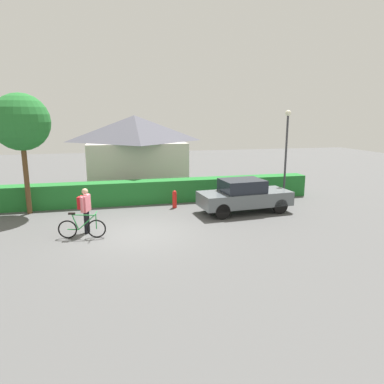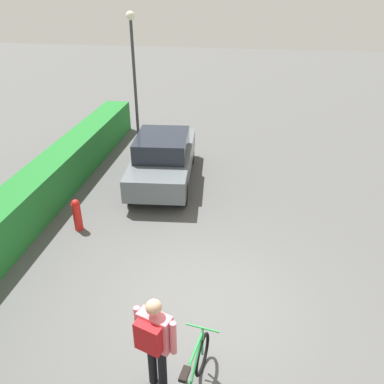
{
  "view_description": "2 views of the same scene",
  "coord_description": "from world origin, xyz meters",
  "px_view_note": "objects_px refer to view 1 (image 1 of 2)",
  "views": [
    {
      "loc": [
        -0.85,
        -12.28,
        4.14
      ],
      "look_at": [
        2.29,
        0.94,
        1.21
      ],
      "focal_mm": 32.97,
      "sensor_mm": 36.0,
      "label": 1
    },
    {
      "loc": [
        -5.45,
        -0.65,
        5.35
      ],
      "look_at": [
        2.28,
        0.55,
        1.1
      ],
      "focal_mm": 37.14,
      "sensor_mm": 36.0,
      "label": 2
    }
  ],
  "objects_px": {
    "person_rider": "(85,206)",
    "tree_kerbside": "(21,123)",
    "parked_car_near": "(244,196)",
    "bicycle": "(82,228)",
    "street_lamp": "(286,144)",
    "fire_hydrant": "(175,199)"
  },
  "relations": [
    {
      "from": "person_rider",
      "to": "tree_kerbside",
      "type": "relative_size",
      "value": 0.32
    },
    {
      "from": "tree_kerbside",
      "to": "person_rider",
      "type": "bearing_deg",
      "value": -52.44
    },
    {
      "from": "parked_car_near",
      "to": "person_rider",
      "type": "relative_size",
      "value": 2.5
    },
    {
      "from": "bicycle",
      "to": "person_rider",
      "type": "xyz_separation_m",
      "value": [
        0.1,
        0.54,
        0.63
      ]
    },
    {
      "from": "street_lamp",
      "to": "tree_kerbside",
      "type": "bearing_deg",
      "value": 177.78
    },
    {
      "from": "parked_car_near",
      "to": "person_rider",
      "type": "distance_m",
      "value": 6.72
    },
    {
      "from": "tree_kerbside",
      "to": "fire_hydrant",
      "type": "relative_size",
      "value": 6.28
    },
    {
      "from": "parked_car_near",
      "to": "person_rider",
      "type": "bearing_deg",
      "value": -168.49
    },
    {
      "from": "street_lamp",
      "to": "tree_kerbside",
      "type": "xyz_separation_m",
      "value": [
        -11.85,
        0.46,
        1.04
      ]
    },
    {
      "from": "parked_car_near",
      "to": "bicycle",
      "type": "relative_size",
      "value": 2.53
    },
    {
      "from": "bicycle",
      "to": "street_lamp",
      "type": "xyz_separation_m",
      "value": [
        9.4,
        3.4,
        2.47
      ]
    },
    {
      "from": "parked_car_near",
      "to": "tree_kerbside",
      "type": "bearing_deg",
      "value": 167.8
    },
    {
      "from": "person_rider",
      "to": "tree_kerbside",
      "type": "xyz_separation_m",
      "value": [
        -2.55,
        3.32,
        2.88
      ]
    },
    {
      "from": "person_rider",
      "to": "tree_kerbside",
      "type": "distance_m",
      "value": 5.08
    },
    {
      "from": "bicycle",
      "to": "fire_hydrant",
      "type": "xyz_separation_m",
      "value": [
        3.87,
        3.35,
        0.04
      ]
    },
    {
      "from": "tree_kerbside",
      "to": "fire_hydrant",
      "type": "bearing_deg",
      "value": -4.6
    },
    {
      "from": "bicycle",
      "to": "tree_kerbside",
      "type": "relative_size",
      "value": 0.32
    },
    {
      "from": "parked_car_near",
      "to": "fire_hydrant",
      "type": "bearing_deg",
      "value": 152.47
    },
    {
      "from": "street_lamp",
      "to": "bicycle",
      "type": "bearing_deg",
      "value": -160.11
    },
    {
      "from": "person_rider",
      "to": "bicycle",
      "type": "bearing_deg",
      "value": -100.77
    },
    {
      "from": "bicycle",
      "to": "fire_hydrant",
      "type": "distance_m",
      "value": 5.12
    },
    {
      "from": "person_rider",
      "to": "street_lamp",
      "type": "height_order",
      "value": "street_lamp"
    }
  ]
}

